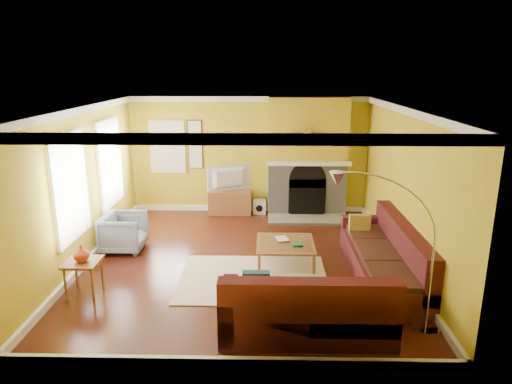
{
  "coord_description": "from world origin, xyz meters",
  "views": [
    {
      "loc": [
        0.39,
        -7.5,
        3.34
      ],
      "look_at": [
        0.22,
        0.4,
        1.17
      ],
      "focal_mm": 32.0,
      "sensor_mm": 36.0,
      "label": 1
    }
  ],
  "objects_px": {
    "sectional_sofa": "(323,260)",
    "armchair": "(124,233)",
    "media_console": "(230,202)",
    "coffee_table": "(285,253)",
    "side_table": "(84,278)",
    "arc_lamp": "(387,255)"
  },
  "relations": [
    {
      "from": "side_table",
      "to": "arc_lamp",
      "type": "xyz_separation_m",
      "value": [
        4.26,
        -0.87,
        0.79
      ]
    },
    {
      "from": "armchair",
      "to": "side_table",
      "type": "bearing_deg",
      "value": 177.44
    },
    {
      "from": "coffee_table",
      "to": "arc_lamp",
      "type": "relative_size",
      "value": 0.47
    },
    {
      "from": "sectional_sofa",
      "to": "armchair",
      "type": "xyz_separation_m",
      "value": [
        -3.54,
        1.38,
        -0.1
      ]
    },
    {
      "from": "sectional_sofa",
      "to": "media_console",
      "type": "xyz_separation_m",
      "value": [
        -1.72,
        3.68,
        -0.17
      ]
    },
    {
      "from": "armchair",
      "to": "arc_lamp",
      "type": "height_order",
      "value": "arc_lamp"
    },
    {
      "from": "sectional_sofa",
      "to": "armchair",
      "type": "relative_size",
      "value": 4.55
    },
    {
      "from": "media_console",
      "to": "armchair",
      "type": "bearing_deg",
      "value": -128.31
    },
    {
      "from": "sectional_sofa",
      "to": "media_console",
      "type": "relative_size",
      "value": 3.54
    },
    {
      "from": "armchair",
      "to": "side_table",
      "type": "distance_m",
      "value": 1.75
    },
    {
      "from": "sectional_sofa",
      "to": "arc_lamp",
      "type": "distance_m",
      "value": 1.51
    },
    {
      "from": "coffee_table",
      "to": "arc_lamp",
      "type": "bearing_deg",
      "value": -60.44
    },
    {
      "from": "media_console",
      "to": "armchair",
      "type": "relative_size",
      "value": 1.29
    },
    {
      "from": "sectional_sofa",
      "to": "coffee_table",
      "type": "xyz_separation_m",
      "value": [
        -0.54,
        0.85,
        -0.25
      ]
    },
    {
      "from": "coffee_table",
      "to": "armchair",
      "type": "height_order",
      "value": "armchair"
    },
    {
      "from": "coffee_table",
      "to": "side_table",
      "type": "xyz_separation_m",
      "value": [
        -3.08,
        -1.22,
        0.08
      ]
    },
    {
      "from": "side_table",
      "to": "arc_lamp",
      "type": "height_order",
      "value": "arc_lamp"
    },
    {
      "from": "side_table",
      "to": "media_console",
      "type": "bearing_deg",
      "value": 64.9
    },
    {
      "from": "coffee_table",
      "to": "media_console",
      "type": "xyz_separation_m",
      "value": [
        -1.18,
        2.83,
        0.08
      ]
    },
    {
      "from": "arc_lamp",
      "to": "side_table",
      "type": "bearing_deg",
      "value": 168.49
    },
    {
      "from": "sectional_sofa",
      "to": "side_table",
      "type": "height_order",
      "value": "sectional_sofa"
    },
    {
      "from": "coffee_table",
      "to": "sectional_sofa",
      "type": "bearing_deg",
      "value": -57.39
    }
  ]
}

